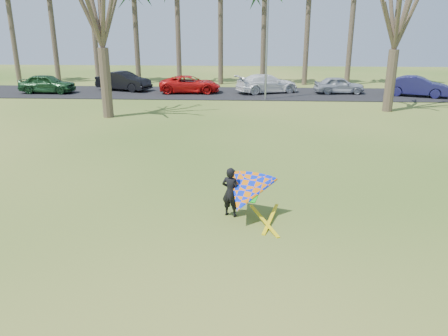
# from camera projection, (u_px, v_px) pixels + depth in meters

# --- Properties ---
(ground) EXTENTS (100.00, 100.00, 0.00)m
(ground) POSITION_uv_depth(u_px,v_px,m) (220.00, 225.00, 12.68)
(ground) COLOR #215713
(ground) RESTS_ON ground
(parking_strip) EXTENTS (46.00, 7.00, 0.06)m
(parking_strip) POSITION_uv_depth(u_px,v_px,m) (240.00, 93.00, 36.35)
(parking_strip) COLOR black
(parking_strip) RESTS_ON ground
(bare_tree_right) EXTENTS (6.27, 6.27, 9.21)m
(bare_tree_right) POSITION_uv_depth(u_px,v_px,m) (399.00, 7.00, 27.11)
(bare_tree_right) COLOR brown
(bare_tree_right) RESTS_ON ground
(streetlight) EXTENTS (2.28, 0.18, 8.00)m
(streetlight) POSITION_uv_depth(u_px,v_px,m) (269.00, 39.00, 31.99)
(streetlight) COLOR gray
(streetlight) RESTS_ON ground
(car_0) EXTENTS (4.56, 1.92, 1.54)m
(car_0) POSITION_uv_depth(u_px,v_px,m) (47.00, 84.00, 36.15)
(car_0) COLOR #1C4723
(car_0) RESTS_ON parking_strip
(car_1) EXTENTS (5.10, 3.20, 1.59)m
(car_1) POSITION_uv_depth(u_px,v_px,m) (124.00, 81.00, 37.53)
(car_1) COLOR black
(car_1) RESTS_ON parking_strip
(car_2) EXTENTS (5.17, 2.61, 1.40)m
(car_2) POSITION_uv_depth(u_px,v_px,m) (190.00, 84.00, 36.29)
(car_2) COLOR red
(car_2) RESTS_ON parking_strip
(car_3) EXTENTS (5.64, 3.99, 1.52)m
(car_3) POSITION_uv_depth(u_px,v_px,m) (267.00, 84.00, 36.28)
(car_3) COLOR white
(car_3) RESTS_ON parking_strip
(car_4) EXTENTS (4.13, 1.88, 1.38)m
(car_4) POSITION_uv_depth(u_px,v_px,m) (339.00, 85.00, 35.94)
(car_4) COLOR #A1A6AE
(car_4) RESTS_ON parking_strip
(car_5) EXTENTS (5.01, 3.25, 1.56)m
(car_5) POSITION_uv_depth(u_px,v_px,m) (417.00, 86.00, 34.54)
(car_5) COLOR #1B1A4F
(car_5) RESTS_ON parking_strip
(kite_flyer) EXTENTS (2.13, 2.39, 2.02)m
(kite_flyer) POSITION_uv_depth(u_px,v_px,m) (244.00, 193.00, 12.83)
(kite_flyer) COLOR black
(kite_flyer) RESTS_ON ground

